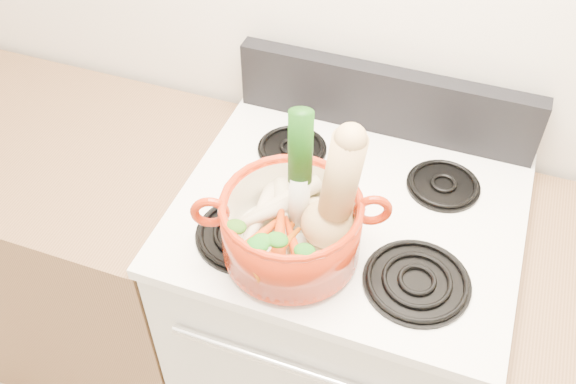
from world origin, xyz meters
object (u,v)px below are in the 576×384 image
(squash, at_px, (338,193))
(leek, at_px, (300,171))
(stove_body, at_px, (338,325))
(dutch_oven, at_px, (291,227))

(squash, xyz_separation_m, leek, (-0.09, 0.02, 0.01))
(stove_body, bearing_deg, leek, -121.40)
(dutch_oven, xyz_separation_m, leek, (-0.00, 0.05, 0.12))
(squash, relative_size, leek, 0.91)
(dutch_oven, bearing_deg, squash, -2.24)
(leek, bearing_deg, squash, -28.30)
(leek, bearing_deg, dutch_oven, -105.61)
(squash, distance_m, leek, 0.09)
(stove_body, height_order, squash, squash)
(stove_body, height_order, leek, leek)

